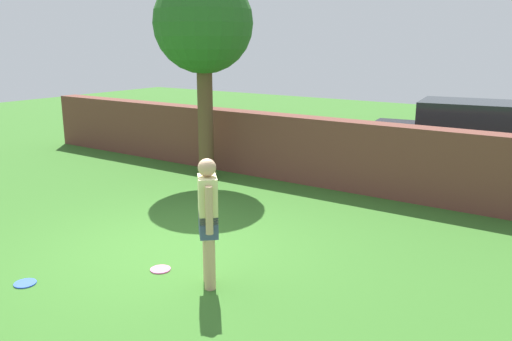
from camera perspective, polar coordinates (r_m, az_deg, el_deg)
The scene contains 7 objects.
ground_plane at distance 7.80m, azimuth -9.53°, elevation -8.60°, with size 40.00×40.00×0.00m, color #336623.
brick_wall at distance 11.87m, azimuth 0.08°, elevation 2.99°, with size 13.46×0.50×1.42m, color brown.
tree at distance 11.43m, azimuth -5.77°, elevation 15.41°, with size 2.11×2.11×4.39m.
person at distance 6.38m, azimuth -5.25°, elevation -5.04°, with size 0.41×0.42×1.62m.
car at distance 12.22m, azimuth 22.02°, elevation 3.02°, with size 4.40×2.38×1.72m.
frisbee_pink at distance 7.19m, azimuth -10.39°, elevation -10.57°, with size 0.27×0.27×0.02m, color pink.
frisbee_blue at distance 7.31m, azimuth -23.88°, elevation -11.20°, with size 0.27×0.27×0.02m, color blue.
Camera 1 is at (5.06, -5.14, 2.97)m, focal length 36.66 mm.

